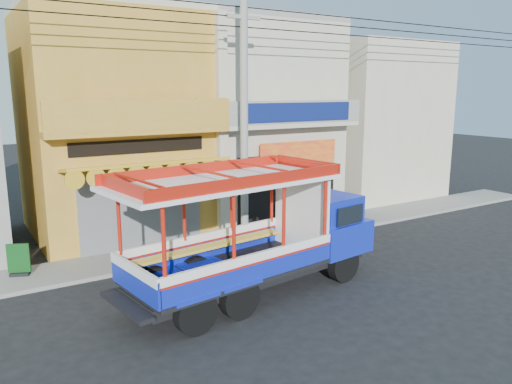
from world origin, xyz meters
TOP-DOWN VIEW (x-y plane):
  - ground at (0.00, 0.00)m, footprint 90.00×90.00m
  - sidewalk at (0.00, 4.00)m, footprint 30.00×2.00m
  - shophouse_left at (-4.00, 7.96)m, footprint 6.00×7.50m
  - shophouse_right at (2.00, 7.96)m, footprint 6.00×6.75m
  - party_pilaster at (-1.00, 4.85)m, footprint 0.35×0.30m
  - filler_building_right at (9.00, 8.00)m, footprint 6.00×6.00m
  - utility_pole at (-0.85, 3.30)m, footprint 28.00×0.26m
  - songthaew_truck at (-2.22, -0.05)m, footprint 7.67×3.35m
  - green_sign at (-7.95, 4.27)m, footprint 0.60×0.46m
  - potted_plant_a at (2.50, 4.59)m, footprint 1.22×1.20m
  - potted_plant_b at (2.00, 3.53)m, footprint 0.61×0.60m
  - potted_plant_c at (5.05, 4.59)m, footprint 0.71×0.71m

SIDE VIEW (x-z plane):
  - ground at x=0.00m, z-range 0.00..0.00m
  - sidewalk at x=0.00m, z-range 0.00..0.12m
  - green_sign at x=-7.95m, z-range 0.04..0.99m
  - potted_plant_b at x=2.00m, z-range 0.12..0.99m
  - potted_plant_c at x=5.05m, z-range 0.12..1.01m
  - potted_plant_a at x=2.50m, z-range 0.12..1.15m
  - songthaew_truck at x=-2.22m, z-range -0.06..3.40m
  - filler_building_right at x=9.00m, z-range 0.00..7.60m
  - party_pilaster at x=-1.00m, z-range 0.00..8.00m
  - shophouse_right at x=2.00m, z-range -0.01..8.23m
  - shophouse_left at x=-4.00m, z-range -0.01..8.23m
  - utility_pole at x=-0.85m, z-range 0.53..9.53m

